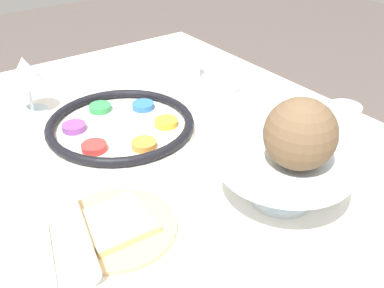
{
  "coord_description": "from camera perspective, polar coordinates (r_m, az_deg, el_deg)",
  "views": [
    {
      "loc": [
        0.61,
        -0.4,
        1.24
      ],
      "look_at": [
        0.03,
        0.03,
        0.78
      ],
      "focal_mm": 42.0,
      "sensor_mm": 36.0,
      "label": 1
    }
  ],
  "objects": [
    {
      "name": "spoon",
      "position": [
        0.71,
        -18.02,
        -14.01
      ],
      "size": [
        0.17,
        0.07,
        0.01
      ],
      "color": "silver",
      "rests_on": "dining_table"
    },
    {
      "name": "cup_mid",
      "position": [
        1.0,
        18.59,
        2.86
      ],
      "size": [
        0.07,
        0.07,
        0.07
      ],
      "color": "silver",
      "rests_on": "dining_table"
    },
    {
      "name": "seder_plate",
      "position": [
        0.98,
        -9.05,
        2.33
      ],
      "size": [
        0.32,
        0.32,
        0.03
      ],
      "color": "silver",
      "rests_on": "dining_table"
    },
    {
      "name": "dining_table",
      "position": [
        1.13,
        -2.02,
        -17.84
      ],
      "size": [
        1.28,
        0.93,
        0.74
      ],
      "color": "silver",
      "rests_on": "ground_plane"
    },
    {
      "name": "wine_glass",
      "position": [
        1.08,
        -20.44,
        8.49
      ],
      "size": [
        0.08,
        0.08,
        0.13
      ],
      "color": "silver",
      "rests_on": "dining_table"
    },
    {
      "name": "fruit_stand",
      "position": [
        0.75,
        11.79,
        -2.12
      ],
      "size": [
        0.23,
        0.23,
        0.1
      ],
      "color": "silver",
      "rests_on": "dining_table"
    },
    {
      "name": "coconut",
      "position": [
        0.68,
        13.59,
        1.24
      ],
      "size": [
        0.11,
        0.11,
        0.11
      ],
      "color": "brown",
      "rests_on": "fruit_stand"
    },
    {
      "name": "fork_right",
      "position": [
        1.09,
        4.5,
        5.2
      ],
      "size": [
        0.08,
        0.19,
        0.01
      ],
      "color": "silver",
      "rests_on": "dining_table"
    },
    {
      "name": "napkin_roll",
      "position": [
        0.71,
        -15.12,
        -10.98
      ],
      "size": [
        0.19,
        0.09,
        0.05
      ],
      "color": "white",
      "rests_on": "dining_table"
    },
    {
      "name": "cup_near",
      "position": [
        1.23,
        -0.59,
        10.04
      ],
      "size": [
        0.07,
        0.07,
        0.07
      ],
      "color": "silver",
      "rests_on": "dining_table"
    },
    {
      "name": "orange_fruit",
      "position": [
        0.73,
        12.47,
        2.1
      ],
      "size": [
        0.08,
        0.08,
        0.08
      ],
      "color": "orange",
      "rests_on": "fruit_stand"
    },
    {
      "name": "bread_plate",
      "position": [
        0.73,
        -9.52,
        -10.19
      ],
      "size": [
        0.19,
        0.19,
        0.02
      ],
      "color": "tan",
      "rests_on": "dining_table"
    },
    {
      "name": "fork_left",
      "position": [
        1.11,
        3.51,
        5.77
      ],
      "size": [
        0.07,
        0.19,
        0.01
      ],
      "color": "silver",
      "rests_on": "dining_table"
    }
  ]
}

